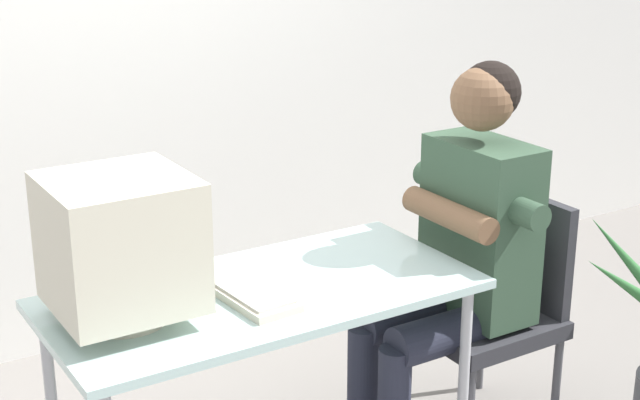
{
  "coord_description": "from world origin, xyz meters",
  "views": [
    {
      "loc": [
        -1.25,
        -2.34,
        1.89
      ],
      "look_at": [
        0.21,
        0.0,
        0.97
      ],
      "focal_mm": 53.48,
      "sensor_mm": 36.0,
      "label": 1
    }
  ],
  "objects_px": {
    "crt_monitor": "(122,244)",
    "keyboard": "(242,289)",
    "desk": "(263,308)",
    "office_chair": "(495,302)",
    "person_seated": "(459,244)"
  },
  "relations": [
    {
      "from": "crt_monitor",
      "to": "keyboard",
      "type": "bearing_deg",
      "value": -1.74
    },
    {
      "from": "desk",
      "to": "person_seated",
      "type": "bearing_deg",
      "value": -3.46
    },
    {
      "from": "desk",
      "to": "crt_monitor",
      "type": "height_order",
      "value": "crt_monitor"
    },
    {
      "from": "person_seated",
      "to": "desk",
      "type": "bearing_deg",
      "value": 176.54
    },
    {
      "from": "crt_monitor",
      "to": "keyboard",
      "type": "xyz_separation_m",
      "value": [
        0.36,
        -0.01,
        -0.22
      ]
    },
    {
      "from": "crt_monitor",
      "to": "keyboard",
      "type": "relative_size",
      "value": 0.97
    },
    {
      "from": "desk",
      "to": "office_chair",
      "type": "distance_m",
      "value": 0.93
    },
    {
      "from": "crt_monitor",
      "to": "office_chair",
      "type": "distance_m",
      "value": 1.42
    },
    {
      "from": "keyboard",
      "to": "person_seated",
      "type": "xyz_separation_m",
      "value": [
        0.8,
        -0.05,
        -0.0
      ]
    },
    {
      "from": "desk",
      "to": "office_chair",
      "type": "height_order",
      "value": "office_chair"
    },
    {
      "from": "keyboard",
      "to": "desk",
      "type": "bearing_deg",
      "value": -3.06
    },
    {
      "from": "crt_monitor",
      "to": "person_seated",
      "type": "distance_m",
      "value": 1.18
    },
    {
      "from": "crt_monitor",
      "to": "keyboard",
      "type": "height_order",
      "value": "crt_monitor"
    },
    {
      "from": "desk",
      "to": "keyboard",
      "type": "distance_m",
      "value": 0.1
    },
    {
      "from": "desk",
      "to": "keyboard",
      "type": "bearing_deg",
      "value": 176.94
    }
  ]
}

